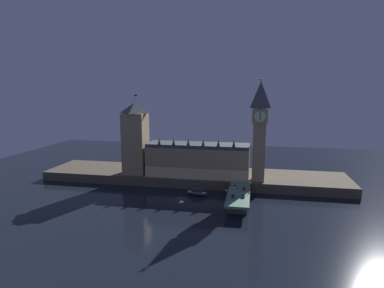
# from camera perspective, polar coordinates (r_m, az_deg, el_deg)

# --- Properties ---
(ground_plane) EXTENTS (400.00, 400.00, 0.00)m
(ground_plane) POSITION_cam_1_polar(r_m,az_deg,el_deg) (203.96, -1.91, -9.55)
(ground_plane) COLOR black
(embankment) EXTENTS (220.00, 42.00, 6.56)m
(embankment) POSITION_cam_1_polar(r_m,az_deg,el_deg) (239.42, 0.18, -5.78)
(embankment) COLOR brown
(embankment) RESTS_ON ground_plane
(parliament_hall) EXTENTS (71.58, 20.93, 27.60)m
(parliament_hall) POSITION_cam_1_polar(r_m,az_deg,el_deg) (227.12, 1.05, -2.80)
(parliament_hall) COLOR tan
(parliament_hall) RESTS_ON embankment
(clock_tower) EXTENTS (10.12, 10.23, 67.48)m
(clock_tower) POSITION_cam_1_polar(r_m,az_deg,el_deg) (214.68, 11.92, 2.83)
(clock_tower) COLOR tan
(clock_tower) RESTS_ON embankment
(victoria_tower) EXTENTS (16.17, 16.17, 57.26)m
(victoria_tower) POSITION_cam_1_polar(r_m,az_deg,el_deg) (235.33, -10.03, 1.03)
(victoria_tower) COLOR tan
(victoria_tower) RESTS_ON embankment
(bridge) EXTENTS (13.11, 46.00, 7.10)m
(bridge) POSITION_cam_1_polar(r_m,az_deg,el_deg) (193.19, 8.28, -9.30)
(bridge) COLOR slate
(bridge) RESTS_ON ground_plane
(car_northbound_lead) EXTENTS (2.04, 4.31, 1.59)m
(car_northbound_lead) POSITION_cam_1_polar(r_m,az_deg,el_deg) (201.38, 7.61, -7.53)
(car_northbound_lead) COLOR silver
(car_northbound_lead) RESTS_ON bridge
(car_northbound_trail) EXTENTS (1.94, 4.17, 1.42)m
(car_northbound_trail) POSITION_cam_1_polar(r_m,az_deg,el_deg) (184.71, 7.27, -9.16)
(car_northbound_trail) COLOR navy
(car_northbound_trail) RESTS_ON bridge
(car_southbound_lead) EXTENTS (1.86, 4.16, 1.59)m
(car_southbound_lead) POSITION_cam_1_polar(r_m,az_deg,el_deg) (185.41, 9.10, -9.10)
(car_southbound_lead) COLOR #235633
(car_southbound_lead) RESTS_ON bridge
(car_southbound_trail) EXTENTS (1.85, 4.41, 1.42)m
(car_southbound_trail) POSITION_cam_1_polar(r_m,az_deg,el_deg) (198.92, 9.24, -7.82)
(car_southbound_trail) COLOR red
(car_southbound_trail) RESTS_ON bridge
(pedestrian_near_rail) EXTENTS (0.38, 0.38, 1.79)m
(pedestrian_near_rail) POSITION_cam_1_polar(r_m,az_deg,el_deg) (185.28, 6.38, -8.98)
(pedestrian_near_rail) COLOR black
(pedestrian_near_rail) RESTS_ON bridge
(pedestrian_mid_walk) EXTENTS (0.38, 0.38, 1.73)m
(pedestrian_mid_walk) POSITION_cam_1_polar(r_m,az_deg,el_deg) (191.09, 10.04, -8.50)
(pedestrian_mid_walk) COLOR black
(pedestrian_mid_walk) RESTS_ON bridge
(pedestrian_far_rail) EXTENTS (0.38, 0.38, 1.74)m
(pedestrian_far_rail) POSITION_cam_1_polar(r_m,az_deg,el_deg) (204.14, 6.85, -7.23)
(pedestrian_far_rail) COLOR black
(pedestrian_far_rail) RESTS_ON bridge
(street_lamp_near) EXTENTS (1.34, 0.60, 6.37)m
(street_lamp_near) POSITION_cam_1_polar(r_m,az_deg,el_deg) (177.57, 6.08, -8.78)
(street_lamp_near) COLOR #2D3333
(street_lamp_near) RESTS_ON bridge
(street_lamp_mid) EXTENTS (1.34, 0.60, 7.32)m
(street_lamp_mid) POSITION_cam_1_polar(r_m,az_deg,el_deg) (190.89, 10.20, -7.37)
(street_lamp_mid) COLOR #2D3333
(street_lamp_mid) RESTS_ON bridge
(street_lamp_far) EXTENTS (1.34, 0.60, 6.79)m
(street_lamp_far) POSITION_cam_1_polar(r_m,az_deg,el_deg) (205.56, 6.80, -6.14)
(street_lamp_far) COLOR #2D3333
(street_lamp_far) RESTS_ON bridge
(boat_upstream) EXTENTS (14.21, 6.39, 4.45)m
(boat_upstream) POSITION_cam_1_polar(r_m,az_deg,el_deg) (207.90, 0.86, -8.69)
(boat_upstream) COLOR #28282D
(boat_upstream) RESTS_ON ground_plane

